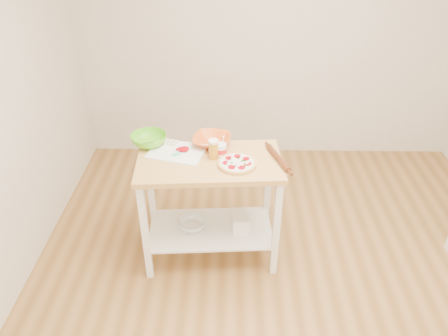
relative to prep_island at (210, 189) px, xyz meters
The scene contains 13 objects.
room_shell 1.07m from the prep_island, 43.51° to the right, with size 4.04×4.54×2.74m.
prep_island is the anchor object (origin of this frame).
pizza 0.35m from the prep_island, 18.30° to the right, with size 0.28×0.28×0.04m.
cutting_board 0.38m from the prep_island, 155.16° to the left, with size 0.46×0.39×0.04m.
spatula 0.36m from the prep_island, 158.75° to the left, with size 0.12×0.12×0.01m.
knife 0.55m from the prep_island, 154.14° to the left, with size 0.27×0.08×0.01m.
orange_bowl 0.37m from the prep_island, 87.94° to the left, with size 0.28×0.28×0.07m, color #D35A1D.
green_bowl 0.60m from the prep_island, 154.99° to the left, with size 0.27×0.27×0.08m, color #5ABD1D.
beer_pint 0.34m from the prep_island, 48.15° to the left, with size 0.07×0.07×0.15m.
yogurt_tub 0.32m from the prep_island, 36.20° to the left, with size 0.08×0.08×0.18m.
rolling_pin 0.57m from the prep_island, ahead, with size 0.04×0.04×0.35m, color #5E2C15.
shelf_glass_bowl 0.38m from the prep_island, behind, with size 0.22×0.22×0.07m, color silver.
shelf_bin 0.40m from the prep_island, ahead, with size 0.13×0.13×0.13m, color white.
Camera 1 is at (-0.43, -2.13, 2.56)m, focal length 35.00 mm.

